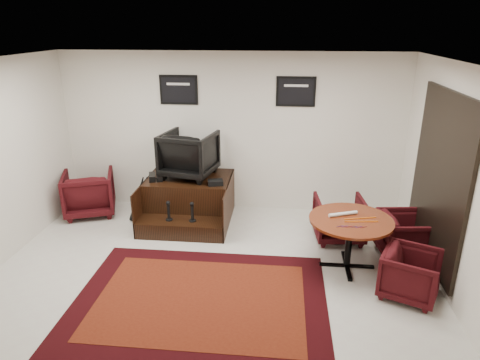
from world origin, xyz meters
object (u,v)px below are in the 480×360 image
object	(u,v)px
shine_podium	(189,200)
table_chair_window	(406,234)
meeting_table	(351,225)
table_chair_back	(339,217)
shine_chair	(189,152)
armchair_side	(89,191)
table_chair_corner	(411,272)

from	to	relation	value
shine_podium	table_chair_window	world-z (taller)	shine_podium
meeting_table	table_chair_back	bearing A→B (deg)	92.21
shine_chair	table_chair_back	xyz separation A→B (m)	(2.50, -0.63, -0.79)
shine_chair	meeting_table	distance (m)	2.98
armchair_side	meeting_table	size ratio (longest dim) A/B	0.76
meeting_table	table_chair_window	xyz separation A→B (m)	(0.87, 0.38, -0.29)
shine_podium	table_chair_corner	bearing A→B (deg)	-31.24
shine_podium	meeting_table	xyz separation A→B (m)	(2.53, -1.33, 0.31)
shine_podium	armchair_side	world-z (taller)	armchair_side
meeting_table	table_chair_corner	distance (m)	0.96
shine_podium	meeting_table	size ratio (longest dim) A/B	1.31
table_chair_back	table_chair_window	bearing A→B (deg)	147.60
table_chair_back	table_chair_corner	bearing A→B (deg)	110.79
armchair_side	shine_podium	bearing A→B (deg)	158.62
shine_chair	table_chair_back	size ratio (longest dim) A/B	1.13
shine_podium	meeting_table	world-z (taller)	shine_podium
armchair_side	table_chair_back	size ratio (longest dim) A/B	1.13
table_chair_corner	table_chair_window	bearing A→B (deg)	12.88
table_chair_back	shine_podium	bearing A→B (deg)	-16.01
shine_podium	meeting_table	distance (m)	2.88
table_chair_back	table_chair_corner	world-z (taller)	table_chair_back
table_chair_corner	armchair_side	bearing A→B (deg)	92.24
armchair_side	table_chair_back	xyz separation A→B (m)	(4.32, -0.53, -0.05)
shine_chair	table_chair_back	world-z (taller)	shine_chair
shine_chair	table_chair_corner	bearing A→B (deg)	158.98
shine_podium	table_chair_back	world-z (taller)	table_chair_back
shine_podium	table_chair_corner	distance (m)	3.75
shine_podium	table_chair_window	xyz separation A→B (m)	(3.40, -0.95, 0.02)
shine_chair	meeting_table	size ratio (longest dim) A/B	0.76
table_chair_window	armchair_side	bearing A→B (deg)	72.82
table_chair_back	shine_chair	bearing A→B (deg)	-19.24
table_chair_window	table_chair_back	bearing A→B (deg)	56.28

